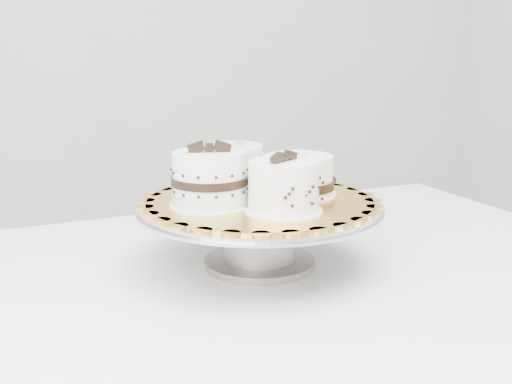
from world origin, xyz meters
name	(u,v)px	position (x,y,z in m)	size (l,w,h in m)	color
table	(262,320)	(-0.05, 0.22, 0.67)	(1.25, 0.85, 0.75)	white
cake_stand	(260,223)	(-0.04, 0.25, 0.82)	(0.38, 0.38, 0.10)	gray
cake_board	(260,201)	(-0.04, 0.25, 0.85)	(0.35, 0.35, 0.01)	gold
cake_swirl	(284,188)	(-0.04, 0.17, 0.89)	(0.13, 0.13, 0.09)	white
cake_banded	(210,181)	(-0.12, 0.25, 0.89)	(0.14, 0.14, 0.10)	white
cake_dots	(233,167)	(-0.05, 0.34, 0.89)	(0.12, 0.12, 0.07)	white
cake_ribbon	(299,176)	(0.03, 0.25, 0.89)	(0.13, 0.12, 0.07)	white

